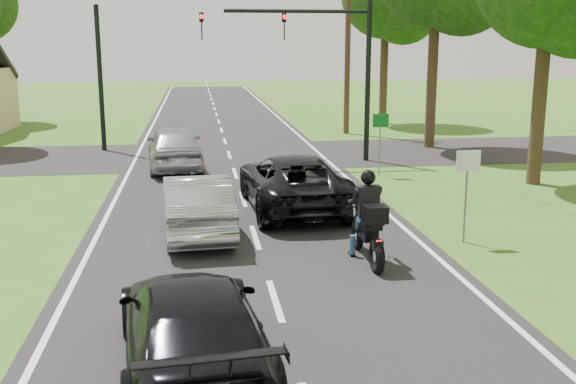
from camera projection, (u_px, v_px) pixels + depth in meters
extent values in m
plane|color=#3D5B19|center=(275.00, 301.00, 11.91)|extent=(140.00, 140.00, 0.00)
cube|color=black|center=(239.00, 185.00, 21.58)|extent=(8.00, 100.00, 0.01)
cube|color=black|center=(229.00, 155.00, 27.39)|extent=(60.00, 7.00, 0.01)
torus|color=black|center=(358.00, 234.00, 14.81)|extent=(0.15, 0.69, 0.69)
torus|color=black|center=(377.00, 256.00, 13.31)|extent=(0.17, 0.75, 0.75)
cube|color=black|center=(366.00, 229.00, 14.09)|extent=(0.30, 0.99, 0.31)
sphere|color=black|center=(363.00, 217.00, 14.30)|extent=(0.35, 0.35, 0.35)
cube|color=black|center=(371.00, 225.00, 13.70)|extent=(0.36, 0.57, 0.10)
cube|color=#FF0C07|center=(379.00, 242.00, 13.12)|extent=(0.10, 0.03, 0.05)
cylinder|color=silver|center=(381.00, 252.00, 13.64)|extent=(0.10, 0.83, 0.09)
cylinder|color=black|center=(361.00, 206.00, 14.46)|extent=(0.64, 0.04, 0.04)
cube|color=black|center=(375.00, 214.00, 13.33)|extent=(0.46, 0.42, 0.33)
cube|color=black|center=(369.00, 201.00, 13.80)|extent=(0.42, 0.23, 0.62)
sphere|color=black|center=(368.00, 177.00, 13.77)|extent=(0.31, 0.31, 0.31)
cylinder|color=navy|center=(353.00, 246.00, 14.33)|extent=(0.13, 0.13, 0.47)
cylinder|color=navy|center=(373.00, 245.00, 14.39)|extent=(0.13, 0.13, 0.47)
imported|color=black|center=(294.00, 182.00, 18.34)|extent=(2.76, 5.56, 1.51)
imported|color=#A6A6AA|center=(197.00, 205.00, 15.91)|extent=(1.79, 4.44, 1.43)
imported|color=#A0A2A8|center=(175.00, 147.00, 24.16)|extent=(2.22, 4.81, 1.60)
imported|color=black|center=(192.00, 326.00, 9.15)|extent=(2.37, 4.90, 1.37)
cylinder|color=black|center=(368.00, 83.00, 25.49)|extent=(0.20, 0.20, 6.00)
cylinder|color=black|center=(298.00, 11.00, 24.57)|extent=(5.40, 0.14, 0.14)
imported|color=black|center=(284.00, 27.00, 24.63)|extent=(0.16, 0.36, 1.00)
imported|color=black|center=(202.00, 26.00, 24.23)|extent=(0.16, 0.36, 1.00)
sphere|color=#FF0C07|center=(285.00, 17.00, 24.38)|extent=(0.16, 0.16, 0.16)
sphere|color=#FF0C07|center=(201.00, 17.00, 23.98)|extent=(0.16, 0.16, 0.16)
cylinder|color=black|center=(100.00, 79.00, 27.99)|extent=(0.20, 0.20, 6.00)
cylinder|color=#4E3323|center=(348.00, 32.00, 32.93)|extent=(0.28, 0.28, 10.00)
cylinder|color=slate|center=(466.00, 200.00, 15.22)|extent=(0.05, 0.05, 2.00)
cube|color=silver|center=(468.00, 161.00, 15.00)|extent=(0.55, 0.04, 0.45)
cylinder|color=slate|center=(380.00, 147.00, 22.98)|extent=(0.05, 0.05, 2.00)
cube|color=#0C591E|center=(381.00, 121.00, 22.76)|extent=(0.55, 0.04, 0.45)
cylinder|color=#332316|center=(540.00, 92.00, 21.24)|extent=(0.44, 0.44, 5.88)
cylinder|color=#332316|center=(433.00, 66.00, 28.76)|extent=(0.44, 0.44, 7.00)
cylinder|color=#332316|center=(384.00, 66.00, 37.58)|extent=(0.44, 0.44, 6.44)
sphere|color=black|center=(404.00, 8.00, 36.38)|extent=(3.96, 3.96, 3.96)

